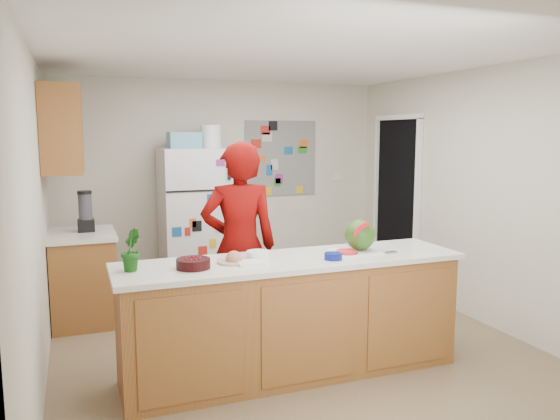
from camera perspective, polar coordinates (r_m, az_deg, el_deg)
name	(u,v)px	position (r m, az deg, el deg)	size (l,w,h in m)	color
floor	(292,347)	(4.98, 1.24, -14.13)	(4.00, 4.50, 0.02)	brown
wall_back	(224,184)	(6.78, -5.92, 2.76)	(4.00, 0.02, 2.50)	beige
wall_left	(35,219)	(4.32, -24.24, -0.88)	(0.02, 4.50, 2.50)	beige
wall_right	(482,197)	(5.71, 20.32, 1.33)	(0.02, 4.50, 2.50)	beige
ceiling	(293,54)	(4.65, 1.34, 15.97)	(4.00, 4.50, 0.02)	white
doorway	(397,203)	(6.88, 12.13, 0.76)	(0.03, 0.85, 2.04)	black
peninsula_base	(292,319)	(4.31, 1.29, -11.29)	(2.60, 0.62, 0.88)	brown
peninsula_top	(292,261)	(4.18, 1.31, -5.33)	(2.68, 0.70, 0.04)	silver
side_counter_base	(84,279)	(5.80, -19.84, -6.80)	(0.60, 0.80, 0.86)	brown
side_counter_top	(81,235)	(5.71, -20.06, -2.43)	(0.64, 0.84, 0.04)	silver
upper_cabinets	(61,130)	(5.57, -21.90, 7.80)	(0.35, 1.00, 0.80)	brown
refrigerator	(195,222)	(6.36, -8.90, -1.27)	(0.75, 0.70, 1.70)	silver
fridge_top_bin	(184,140)	(6.26, -9.99, 7.20)	(0.35, 0.28, 0.18)	#5999B2
photo_collage	(281,158)	(6.97, 0.08, 5.41)	(0.95, 0.01, 0.95)	slate
person	(239,247)	(4.70, -4.27, -3.87)	(0.66, 0.43, 1.80)	#5F0503
blender_appliance	(85,212)	(5.73, -19.67, -0.24)	(0.13, 0.13, 0.38)	black
cutting_board	(354,252)	(4.42, 7.77, -4.33)	(0.38, 0.29, 0.01)	silver
watermelon	(360,235)	(4.44, 8.36, -2.57)	(0.25, 0.25, 0.25)	#18590F
watermelon_slice	(347,252)	(4.33, 6.98, -4.35)	(0.16, 0.16, 0.02)	red
cherry_bowl	(193,264)	(3.91, -9.06, -5.55)	(0.24, 0.24, 0.07)	black
white_bowl	(258,255)	(4.16, -2.32, -4.71)	(0.17, 0.17, 0.06)	white
cobalt_bowl	(333,256)	(4.15, 5.58, -4.83)	(0.14, 0.14, 0.05)	#061165
plate	(234,262)	(4.05, -4.83, -5.40)	(0.25, 0.25, 0.02)	#B3AB8D
paper_towel	(250,263)	(4.00, -3.18, -5.53)	(0.18, 0.16, 0.02)	white
keys	(391,252)	(4.44, 11.52, -4.36)	(0.10, 0.04, 0.01)	gray
potted_plant	(130,250)	(3.92, -15.38, -4.06)	(0.16, 0.13, 0.29)	#0E420A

